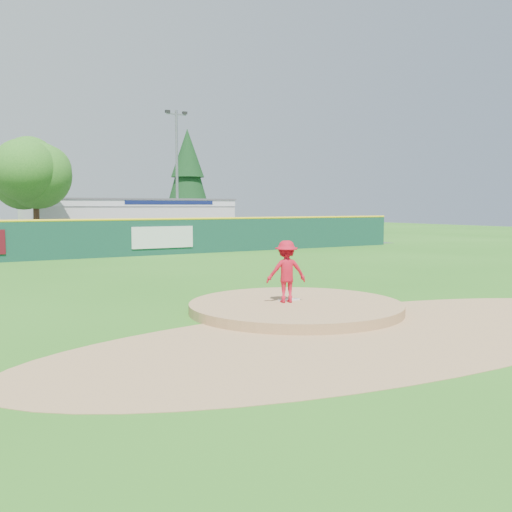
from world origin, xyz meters
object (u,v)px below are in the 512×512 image
van (120,240)px  pool_building_grp (127,220)px  deciduous_tree (35,176)px  light_pole_right (177,169)px  pitcher (286,272)px  conifer_tree (188,175)px

van → pool_building_grp: pool_building_grp is taller
deciduous_tree → pool_building_grp: bearing=41.2°
pool_building_grp → deciduous_tree: (-8.00, -6.99, 2.89)m
light_pole_right → pitcher: bearing=-107.7°
pool_building_grp → light_pole_right: light_pole_right is taller
conifer_tree → pool_building_grp: bearing=-150.2°
pitcher → deciduous_tree: deciduous_tree is taller
pool_building_grp → deciduous_tree: bearing=-138.8°
van → pitcher: bearing=176.3°
pitcher → pool_building_grp: 32.47m
van → conifer_tree: 18.00m
van → conifer_tree: bearing=-34.8°
conifer_tree → light_pole_right: 8.06m
conifer_tree → light_pole_right: size_ratio=0.95×
pitcher → van: 22.33m
van → deciduous_tree: deciduous_tree is taller
pitcher → conifer_tree: bearing=-91.3°
van → deciduous_tree: 6.45m
conifer_tree → light_pole_right: (-4.00, -7.00, 0.00)m
deciduous_tree → conifer_tree: bearing=36.3°
pool_building_grp → van: bearing=-110.5°
van → pool_building_grp: (3.62, 9.68, 1.00)m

